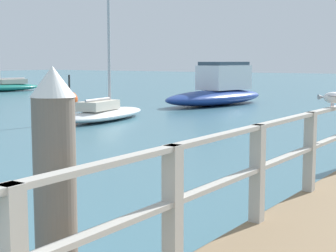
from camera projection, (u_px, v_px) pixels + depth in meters
dock_piling_near at (56, 217)px, 3.64m from camera, size 0.29×0.29×2.01m
seagull_foreground at (334, 97)px, 7.32m from camera, size 0.37×0.36×0.21m
boat_0 at (218, 91)px, 24.93m from camera, size 3.07×6.53×1.94m
boat_1 at (5, 86)px, 35.49m from camera, size 2.47×5.23×6.13m
boat_4 at (106, 111)px, 18.68m from camera, size 2.07×4.55×5.69m
channel_buoy at (70, 99)px, 23.38m from camera, size 0.70×0.70×1.40m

